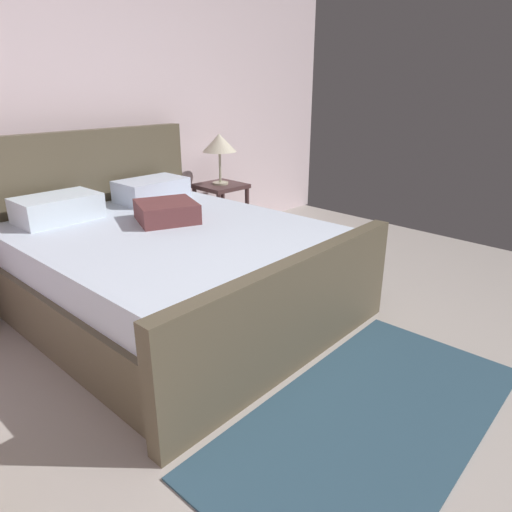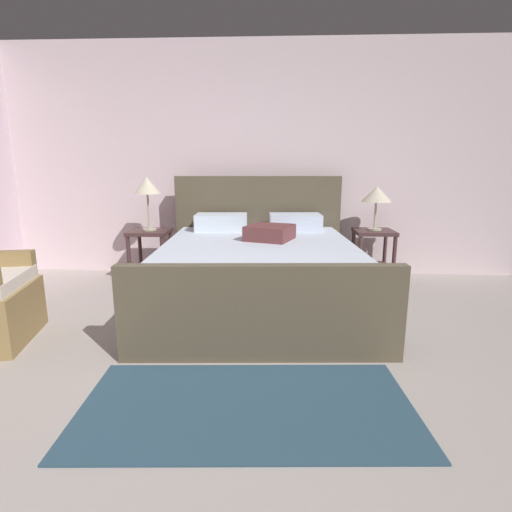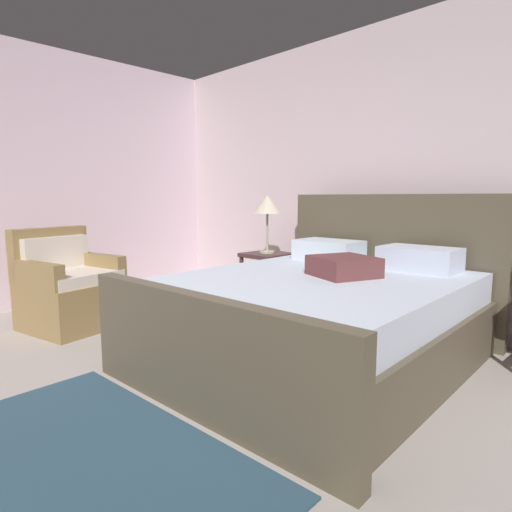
# 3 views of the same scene
# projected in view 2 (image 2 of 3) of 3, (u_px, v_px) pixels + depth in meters

# --- Properties ---
(ground_plane) EXTENTS (6.18, 6.15, 0.02)m
(ground_plane) POSITION_uv_depth(u_px,v_px,m) (245.00, 425.00, 2.06)
(ground_plane) COLOR #ABA29A
(wall_back) EXTENTS (6.30, 0.12, 2.75)m
(wall_back) POSITION_uv_depth(u_px,v_px,m) (263.00, 161.00, 4.82)
(wall_back) COLOR silver
(wall_back) RESTS_ON ground
(bed) EXTENTS (2.04, 2.37, 1.20)m
(bed) POSITION_uv_depth(u_px,v_px,m) (259.00, 270.00, 3.79)
(bed) COLOR brown
(bed) RESTS_ON ground
(nightstand_right) EXTENTS (0.44, 0.44, 0.60)m
(nightstand_right) POSITION_uv_depth(u_px,v_px,m) (373.00, 247.00, 4.59)
(nightstand_right) COLOR #462D2D
(nightstand_right) RESTS_ON ground
(table_lamp_right) EXTENTS (0.34, 0.34, 0.50)m
(table_lamp_right) POSITION_uv_depth(u_px,v_px,m) (377.00, 195.00, 4.46)
(table_lamp_right) COLOR #B7B293
(table_lamp_right) RESTS_ON nightstand_right
(nightstand_left) EXTENTS (0.44, 0.44, 0.60)m
(nightstand_left) POSITION_uv_depth(u_px,v_px,m) (150.00, 247.00, 4.58)
(nightstand_left) COLOR #462D2D
(nightstand_left) RESTS_ON ground
(table_lamp_left) EXTENTS (0.30, 0.30, 0.60)m
(table_lamp_left) POSITION_uv_depth(u_px,v_px,m) (147.00, 187.00, 4.43)
(table_lamp_left) COLOR #B7B293
(table_lamp_left) RESTS_ON nightstand_left
(area_rug) EXTENTS (1.88, 1.00, 0.01)m
(area_rug) POSITION_uv_depth(u_px,v_px,m) (248.00, 406.00, 2.20)
(area_rug) COLOR #2D4A5C
(area_rug) RESTS_ON ground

